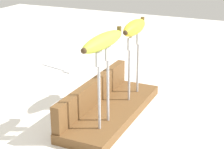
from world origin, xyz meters
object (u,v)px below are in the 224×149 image
Objects in this scene: fork_stand_right at (134,60)px; banana_raised_left at (103,41)px; banana_raised_right at (134,27)px; fork_stand_left at (104,81)px; fork_fallen_far at (61,69)px.

fork_stand_right is 0.23m from banana_raised_left.
banana_raised_left reaches higher than banana_raised_right.
banana_raised_left is at bearing 180.00° from banana_raised_right.
fork_stand_left reaches higher than fork_stand_right.
fork_fallen_far is (0.17, 0.37, -0.24)m from banana_raised_right.
fork_stand_right is at bearing -0.00° from banana_raised_left.
fork_stand_left is 1.27× the size of fork_fallen_far.
fork_stand_left is 1.05× the size of banana_raised_left.
fork_stand_left is 1.06× the size of fork_stand_right.
banana_raised_left is 0.21m from banana_raised_right.
banana_raised_right is at bearing -0.00° from banana_raised_left.
banana_raised_left is 1.20× the size of fork_fallen_far.
fork_fallen_far is at bearing 65.00° from fork_stand_right.
banana_raised_right reaches higher than fork_fallen_far.
banana_raised_right is at bearing -115.01° from fork_fallen_far.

